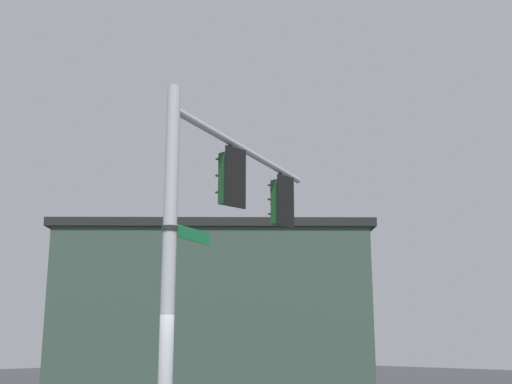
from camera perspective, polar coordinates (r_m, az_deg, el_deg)
name	(u,v)px	position (r m, az deg, el deg)	size (l,w,h in m)	color
signal_pole	(169,270)	(10.72, -7.77, -6.90)	(0.23, 0.23, 6.45)	#ADB2B7
mast_arm	(247,151)	(13.71, -0.80, 3.63)	(0.14, 0.14, 5.70)	#ADB2B7
traffic_light_nearest_pole	(229,179)	(12.86, -2.41, 1.20)	(0.54, 0.49, 1.31)	black
traffic_light_mid_inner	(280,202)	(15.06, 2.13, -0.91)	(0.54, 0.49, 1.31)	black
street_name_sign	(183,232)	(11.15, -6.52, -3.56)	(1.35, 0.59, 0.22)	#147238
storefront_building	(214,312)	(24.32, -3.75, -10.64)	(12.08, 11.91, 6.18)	#33473D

